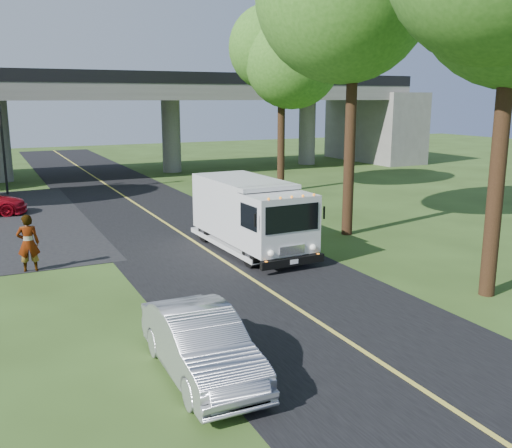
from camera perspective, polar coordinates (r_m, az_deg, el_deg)
ground at (r=13.68m, az=9.22°, el=-11.62°), size 120.00×120.00×0.00m
road at (r=22.13m, az=-5.78°, el=-2.07°), size 7.00×90.00×0.02m
lane_line at (r=22.13m, az=-5.78°, el=-2.02°), size 0.12×90.00×0.01m
overpass at (r=42.78m, az=-16.36°, el=10.66°), size 54.00×10.00×7.30m
traffic_signal at (r=36.24m, az=-24.02°, el=7.70°), size 0.18×0.22×5.20m
tree_right_far at (r=34.34m, az=3.06°, el=17.07°), size 5.77×5.67×10.99m
step_van at (r=20.90m, az=-0.59°, el=1.11°), size 2.49×6.32×2.62m
silver_sedan at (r=11.84m, az=-5.49°, el=-11.84°), size 1.50×4.17×1.37m
pedestrian at (r=19.88m, az=-21.82°, el=-1.80°), size 0.74×0.53×1.91m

